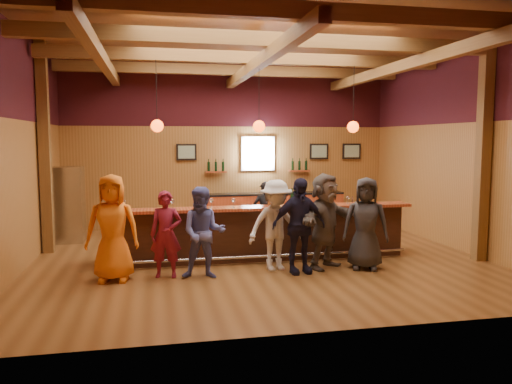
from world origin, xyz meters
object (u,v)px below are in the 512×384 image
(customer_dark, at_px, (366,223))
(bartender, at_px, (265,214))
(customer_denim, at_px, (203,233))
(customer_white, at_px, (276,225))
(bottle_a, at_px, (292,198))
(customer_redvest, at_px, (166,234))
(customer_orange, at_px, (112,228))
(customer_navy, at_px, (299,226))
(back_bar_cabinet, at_px, (273,209))
(bar_counter, at_px, (258,232))
(customer_brown, at_px, (325,221))
(ice_bucket, at_px, (273,200))
(stainless_fridge, at_px, (68,204))

(customer_dark, distance_m, bartender, 2.67)
(customer_denim, distance_m, customer_white, 1.41)
(bottle_a, bearing_deg, customer_dark, -46.18)
(customer_redvest, xyz_separation_m, bartender, (2.27, 2.08, -0.02))
(customer_orange, height_order, customer_navy, customer_orange)
(back_bar_cabinet, bearing_deg, customer_orange, -130.01)
(customer_redvest, xyz_separation_m, customer_denim, (0.64, -0.20, 0.04))
(bar_counter, xyz_separation_m, customer_brown, (1.07, -1.10, 0.39))
(bar_counter, bearing_deg, back_bar_cabinet, 71.66)
(customer_denim, relative_size, customer_dark, 0.93)
(bar_counter, height_order, customer_dark, customer_dark)
(customer_brown, relative_size, bottle_a, 5.36)
(back_bar_cabinet, relative_size, customer_white, 2.35)
(back_bar_cabinet, bearing_deg, customer_denim, -116.44)
(customer_denim, relative_size, ice_bucket, 7.32)
(customer_white, height_order, customer_navy, customer_navy)
(bar_counter, distance_m, bartender, 1.02)
(stainless_fridge, relative_size, bottle_a, 5.32)
(customer_brown, xyz_separation_m, ice_bucket, (-0.81, 0.87, 0.31))
(customer_denim, relative_size, customer_navy, 0.92)
(customer_denim, xyz_separation_m, ice_bucket, (1.52, 1.13, 0.41))
(back_bar_cabinet, distance_m, customer_navy, 4.99)
(bar_counter, distance_m, customer_redvest, 2.24)
(customer_denim, xyz_separation_m, bottle_a, (1.94, 1.18, 0.43))
(back_bar_cabinet, distance_m, customer_redvest, 5.65)
(customer_denim, height_order, bottle_a, customer_denim)
(back_bar_cabinet, bearing_deg, bottle_a, -97.77)
(bar_counter, bearing_deg, customer_denim, -133.06)
(customer_denim, distance_m, customer_dark, 3.05)
(bottle_a, bearing_deg, stainless_fridge, 151.32)
(customer_redvest, bearing_deg, customer_navy, 5.68)
(bartender, bearing_deg, ice_bucket, 96.13)
(customer_white, bearing_deg, bar_counter, 85.63)
(customer_orange, bearing_deg, customer_white, 7.54)
(ice_bucket, bearing_deg, customer_white, -99.39)
(customer_redvest, bearing_deg, bartender, 53.02)
(bartender, bearing_deg, customer_redvest, 53.89)
(bar_counter, height_order, customer_denim, customer_denim)
(bartender, distance_m, ice_bucket, 1.25)
(customer_denim, distance_m, customer_navy, 1.74)
(stainless_fridge, height_order, customer_navy, stainless_fridge)
(customer_brown, distance_m, bottle_a, 1.06)
(bar_counter, height_order, customer_redvest, customer_redvest)
(bottle_a, bearing_deg, customer_brown, -67.01)
(customer_white, distance_m, customer_dark, 1.69)
(stainless_fridge, distance_m, customer_denim, 4.75)
(bartender, bearing_deg, customer_brown, 120.62)
(back_bar_cabinet, xyz_separation_m, customer_white, (-1.07, -4.64, 0.37))
(customer_navy, bearing_deg, back_bar_cabinet, 74.55)
(customer_denim, bearing_deg, customer_redvest, 172.42)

